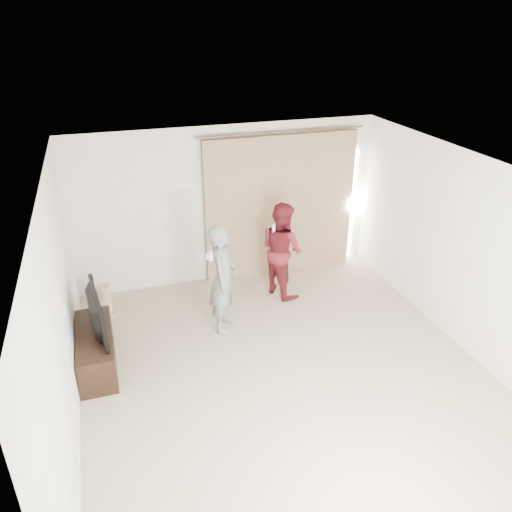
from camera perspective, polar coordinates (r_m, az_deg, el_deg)
The scene contains 10 objects.
floor at distance 6.55m, azimuth 3.37°, elevation -13.20°, with size 5.50×5.50×0.00m, color tan.
wall_back at distance 8.19m, azimuth -3.27°, elevation 5.83°, with size 5.00×0.04×2.60m, color white.
wall_left at distance 5.52m, azimuth -21.46°, elevation -6.96°, with size 0.04×5.50×2.60m.
ceiling at distance 5.29m, azimuth 4.12°, elevation 9.09°, with size 5.00×5.50×0.01m, color white.
curtain at distance 8.42m, azimuth 2.92°, elevation 5.73°, with size 2.80×0.11×2.46m.
tv_console at distance 6.83m, azimuth -17.81°, elevation -10.14°, with size 0.44×1.28×0.49m, color black.
tv at distance 6.53m, azimuth -18.45°, elevation -6.32°, with size 1.02×0.13×0.58m, color black.
scratching_post at distance 7.87m, azimuth -16.84°, elevation -5.13°, with size 0.37×0.37×0.50m.
person_man at distance 6.96m, azimuth -3.79°, elevation -2.60°, with size 0.59×0.69×1.60m.
person_woman at distance 7.86m, azimuth 2.96°, elevation 0.78°, with size 0.80×0.91×1.55m.
Camera 1 is at (-1.90, -4.68, 4.16)m, focal length 35.00 mm.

